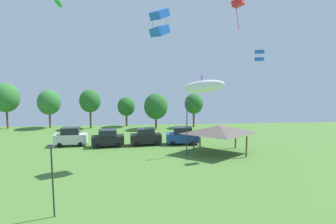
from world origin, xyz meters
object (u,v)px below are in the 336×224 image
object	(u,v)px
light_post_0	(52,176)
light_post_2	(187,125)
treeline_tree_4	(156,106)
parked_car_rightmost_in_row	(182,136)
kite_flying_7	(259,56)
kite_flying_2	(202,87)
treeline_tree_2	(90,101)
kite_flying_0	(57,1)
treeline_tree_0	(6,98)
parked_car_leftmost	(71,137)
kite_flying_5	(160,23)
park_pavilion	(219,129)
treeline_tree_3	(126,107)
parked_car_third_from_left	(146,137)
parked_car_second_from_left	(108,138)
treeline_tree_5	(194,104)
treeline_tree_1	(49,102)

from	to	relation	value
light_post_0	light_post_2	size ratio (longest dim) A/B	0.77
treeline_tree_4	parked_car_rightmost_in_row	bearing A→B (deg)	-74.99
kite_flying_7	kite_flying_2	bearing A→B (deg)	-119.78
treeline_tree_2	light_post_2	bearing A→B (deg)	-52.24
kite_flying_0	treeline_tree_0	world-z (taller)	kite_flying_0
treeline_tree_0	parked_car_leftmost	bearing A→B (deg)	-44.00
kite_flying_5	light_post_2	bearing A→B (deg)	33.69
park_pavilion	light_post_2	size ratio (longest dim) A/B	1.07
treeline_tree_3	kite_flying_5	bearing A→B (deg)	-77.51
kite_flying_2	treeline_tree_3	size ratio (longest dim) A/B	0.54
kite_flying_7	treeline_tree_3	distance (m)	28.99
park_pavilion	treeline_tree_4	distance (m)	18.95
treeline_tree_3	parked_car_third_from_left	bearing A→B (deg)	-76.79
parked_car_second_from_left	treeline_tree_3	world-z (taller)	treeline_tree_3
parked_car_third_from_left	treeline_tree_3	world-z (taller)	treeline_tree_3
kite_flying_7	treeline_tree_5	size ratio (longest dim) A/B	0.49
parked_car_second_from_left	light_post_0	xyz separation A→B (m)	(-1.41, -20.37, 1.86)
parked_car_leftmost	light_post_0	size ratio (longest dim) A/B	0.86
treeline_tree_5	kite_flying_7	bearing A→B (deg)	-77.04
parked_car_rightmost_in_row	light_post_0	xyz separation A→B (m)	(-11.94, -20.98, 1.82)
light_post_2	treeline_tree_3	bearing A→B (deg)	112.24
kite_flying_5	treeline_tree_3	size ratio (longest dim) A/B	0.55
kite_flying_0	parked_car_rightmost_in_row	size ratio (longest dim) A/B	0.59
park_pavilion	treeline_tree_1	distance (m)	33.74
kite_flying_2	treeline_tree_0	bearing A→B (deg)	125.85
parked_car_second_from_left	light_post_2	xyz separation A→B (m)	(10.31, -5.24, 2.69)
parked_car_leftmost	parked_car_third_from_left	size ratio (longest dim) A/B	1.01
treeline_tree_5	treeline_tree_1	bearing A→B (deg)	176.48
treeline_tree_0	treeline_tree_1	size ratio (longest dim) A/B	1.19
parked_car_leftmost	kite_flying_5	bearing A→B (deg)	-38.02
park_pavilion	treeline_tree_3	distance (m)	24.07
parked_car_second_from_left	light_post_0	distance (m)	20.50
parked_car_leftmost	kite_flying_7	bearing A→B (deg)	-18.69
light_post_0	kite_flying_0	bearing A→B (deg)	102.15
kite_flying_0	kite_flying_2	xyz separation A→B (m)	(13.45, -20.52, -9.18)
light_post_0	treeline_tree_0	world-z (taller)	treeline_tree_0
kite_flying_7	treeline_tree_2	bearing A→B (deg)	139.70
treeline_tree_2	park_pavilion	bearing A→B (deg)	-43.99
parked_car_leftmost	treeline_tree_3	xyz separation A→B (m)	(6.95, 14.88, 2.54)
parked_car_rightmost_in_row	treeline_tree_0	distance (m)	34.23
kite_flying_5	parked_car_third_from_left	bearing A→B (deg)	101.13
kite_flying_2	light_post_0	world-z (taller)	kite_flying_2
light_post_2	treeline_tree_0	xyz separation A→B (m)	(-30.38, 20.52, 1.82)
kite_flying_2	parked_car_second_from_left	xyz separation A→B (m)	(-8.44, 24.17, -8.28)
kite_flying_0	treeline_tree_2	bearing A→B (deg)	89.37
parked_car_leftmost	treeline_tree_1	distance (m)	16.65
kite_flying_5	kite_flying_0	bearing A→B (deg)	161.87
treeline_tree_0	treeline_tree_1	bearing A→B (deg)	2.27
kite_flying_7	parked_car_third_from_left	distance (m)	18.74
kite_flying_5	park_pavilion	size ratio (longest dim) A/B	0.42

